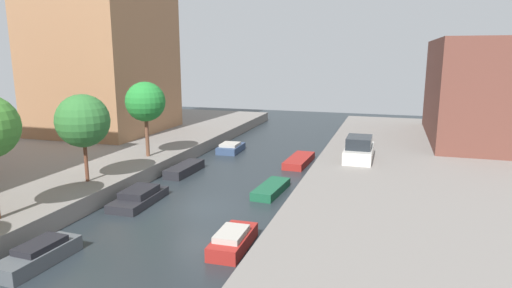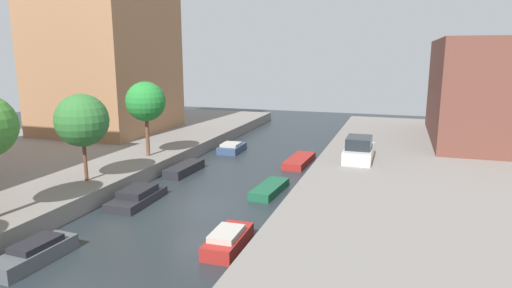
% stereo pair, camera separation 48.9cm
% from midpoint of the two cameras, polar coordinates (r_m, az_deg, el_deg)
% --- Properties ---
extents(ground_plane, '(84.00, 84.00, 0.00)m').
position_cam_midpoint_polar(ground_plane, '(24.01, -7.67, -8.44)').
color(ground_plane, '#232B30').
extents(quay_right, '(20.00, 64.00, 1.00)m').
position_cam_midpoint_polar(quay_right, '(22.21, 30.46, -10.35)').
color(quay_right, gray).
rests_on(quay_right, ground_plane).
extents(low_block_right, '(10.00, 15.71, 8.44)m').
position_cam_midpoint_polar(low_block_right, '(41.66, 29.45, 6.09)').
color(low_block_right, brown).
rests_on(low_block_right, quay_right).
extents(street_tree_2, '(3.01, 3.01, 5.04)m').
position_cam_midpoint_polar(street_tree_2, '(26.48, -21.38, 2.89)').
color(street_tree_2, brown).
rests_on(street_tree_2, quay_left).
extents(street_tree_3, '(2.80, 2.80, 5.34)m').
position_cam_midpoint_polar(street_tree_3, '(31.76, -13.84, 5.41)').
color(street_tree_3, brown).
rests_on(street_tree_3, quay_left).
extents(parked_car, '(1.88, 4.42, 1.67)m').
position_cam_midpoint_polar(parked_car, '(31.02, 13.80, -0.78)').
color(parked_car, beige).
rests_on(parked_car, quay_right).
extents(moored_boat_left_1, '(1.44, 3.56, 0.89)m').
position_cam_midpoint_polar(moored_boat_left_1, '(19.94, -26.39, -12.74)').
color(moored_boat_left_1, '#4C5156').
rests_on(moored_boat_left_1, ground_plane).
extents(moored_boat_left_2, '(1.81, 4.04, 0.85)m').
position_cam_midpoint_polar(moored_boat_left_2, '(25.48, -14.78, -6.70)').
color(moored_boat_left_2, '#232328').
rests_on(moored_boat_left_2, ground_plane).
extents(moored_boat_left_3, '(1.36, 3.90, 0.62)m').
position_cam_midpoint_polar(moored_boat_left_3, '(30.97, -8.92, -3.23)').
color(moored_boat_left_3, '#232328').
rests_on(moored_boat_left_3, ground_plane).
extents(moored_boat_left_4, '(1.77, 3.20, 0.79)m').
position_cam_midpoint_polar(moored_boat_left_4, '(37.27, -2.82, -0.50)').
color(moored_boat_left_4, '#33476B').
rests_on(moored_boat_left_4, ground_plane).
extents(moored_boat_right_2, '(1.38, 3.28, 0.87)m').
position_cam_midpoint_polar(moored_boat_right_2, '(19.20, -2.95, -12.45)').
color(moored_boat_right_2, maroon).
rests_on(moored_boat_right_2, ground_plane).
extents(moored_boat_right_3, '(1.53, 3.86, 0.50)m').
position_cam_midpoint_polar(moored_boat_right_3, '(26.36, 2.33, -5.91)').
color(moored_boat_right_3, '#195638').
rests_on(moored_boat_right_3, ground_plane).
extents(moored_boat_right_4, '(1.66, 4.57, 0.53)m').
position_cam_midpoint_polar(moored_boat_right_4, '(33.27, 6.13, -2.19)').
color(moored_boat_right_4, maroon).
rests_on(moored_boat_right_4, ground_plane).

